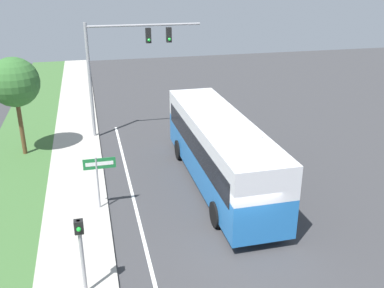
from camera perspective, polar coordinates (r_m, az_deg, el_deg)
The scene contains 8 objects.
ground_plane at distance 17.22m, azimuth 6.41°, elevation -13.20°, with size 80.00×80.00×0.00m, color #38383A.
sidewalk at distance 16.41m, azimuth -15.21°, elevation -15.68°, with size 2.80×80.00×0.12m.
lane_divider_near at distance 16.49m, azimuth -5.84°, elevation -14.94°, with size 0.14×30.00×0.01m.
bus at distance 20.72m, azimuth 3.67°, elevation -0.43°, with size 2.75×11.61×3.68m.
signal_gantry at distance 27.03m, azimuth -9.28°, elevation 11.51°, with size 7.06×0.41×7.18m.
pedestrian_signal at distance 14.13m, azimuth -14.60°, elevation -12.93°, with size 0.28×0.34×2.84m.
street_sign at distance 18.95m, azimuth -12.32°, elevation -3.73°, with size 1.39×0.08×2.54m.
roadside_tree at distance 25.46m, azimuth -22.61°, elevation 7.57°, with size 2.72×2.72×5.58m.
Camera 1 is at (-5.21, -13.13, 9.84)m, focal length 40.00 mm.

